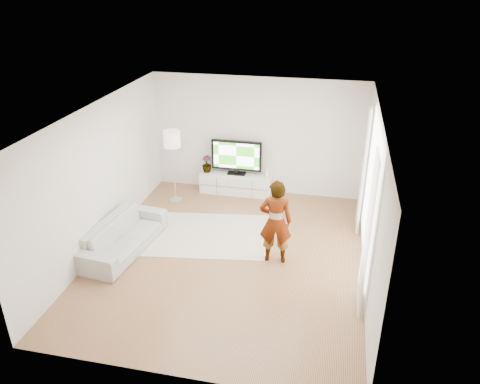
% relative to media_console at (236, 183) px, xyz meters
% --- Properties ---
extents(floor, '(6.00, 6.00, 0.00)m').
position_rel_media_console_xyz_m(floor, '(0.46, -2.76, -0.24)').
color(floor, '#AF7C4F').
rests_on(floor, ground).
extents(ceiling, '(6.00, 6.00, 0.00)m').
position_rel_media_console_xyz_m(ceiling, '(0.46, -2.76, 2.56)').
color(ceiling, white).
rests_on(ceiling, wall_back).
extents(wall_left, '(0.02, 6.00, 2.80)m').
position_rel_media_console_xyz_m(wall_left, '(-2.04, -2.76, 1.16)').
color(wall_left, silver).
rests_on(wall_left, floor).
extents(wall_right, '(0.02, 6.00, 2.80)m').
position_rel_media_console_xyz_m(wall_right, '(2.96, -2.76, 1.16)').
color(wall_right, silver).
rests_on(wall_right, floor).
extents(wall_back, '(5.00, 0.02, 2.80)m').
position_rel_media_console_xyz_m(wall_back, '(0.46, 0.24, 1.16)').
color(wall_back, silver).
rests_on(wall_back, floor).
extents(wall_front, '(5.00, 0.02, 2.80)m').
position_rel_media_console_xyz_m(wall_front, '(0.46, -5.76, 1.16)').
color(wall_front, silver).
rests_on(wall_front, floor).
extents(window, '(0.01, 2.60, 2.50)m').
position_rel_media_console_xyz_m(window, '(2.94, -2.46, 1.21)').
color(window, white).
rests_on(window, wall_right).
extents(curtain_near, '(0.04, 0.70, 2.60)m').
position_rel_media_console_xyz_m(curtain_near, '(2.86, -3.76, 1.11)').
color(curtain_near, white).
rests_on(curtain_near, floor).
extents(curtain_far, '(0.04, 0.70, 2.60)m').
position_rel_media_console_xyz_m(curtain_far, '(2.86, -1.16, 1.11)').
color(curtain_far, white).
rests_on(curtain_far, floor).
extents(media_console, '(1.73, 0.49, 0.49)m').
position_rel_media_console_xyz_m(media_console, '(0.00, 0.00, 0.00)').
color(media_console, silver).
rests_on(media_console, floor).
extents(television, '(1.21, 0.24, 0.84)m').
position_rel_media_console_xyz_m(television, '(0.00, 0.03, 0.70)').
color(television, black).
rests_on(television, media_console).
extents(game_console, '(0.06, 0.15, 0.20)m').
position_rel_media_console_xyz_m(game_console, '(0.76, -0.00, 0.34)').
color(game_console, white).
rests_on(game_console, media_console).
extents(potted_plant, '(0.27, 0.27, 0.41)m').
position_rel_media_console_xyz_m(potted_plant, '(-0.74, 0.00, 0.45)').
color(potted_plant, '#3F7238').
rests_on(potted_plant, media_console).
extents(rug, '(2.72, 2.13, 0.01)m').
position_rel_media_console_xyz_m(rug, '(-0.12, -2.09, -0.24)').
color(rug, beige).
rests_on(rug, floor).
extents(player, '(0.63, 0.45, 1.63)m').
position_rel_media_console_xyz_m(player, '(1.34, -2.73, 0.58)').
color(player, '#334772').
rests_on(player, rug).
extents(sofa, '(1.06, 2.20, 0.62)m').
position_rel_media_console_xyz_m(sofa, '(-1.58, -2.96, 0.07)').
color(sofa, '#A8A8A3').
rests_on(sofa, floor).
extents(floor_lamp, '(0.38, 0.38, 1.72)m').
position_rel_media_console_xyz_m(floor_lamp, '(-1.31, -0.71, 1.21)').
color(floor_lamp, silver).
rests_on(floor_lamp, floor).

